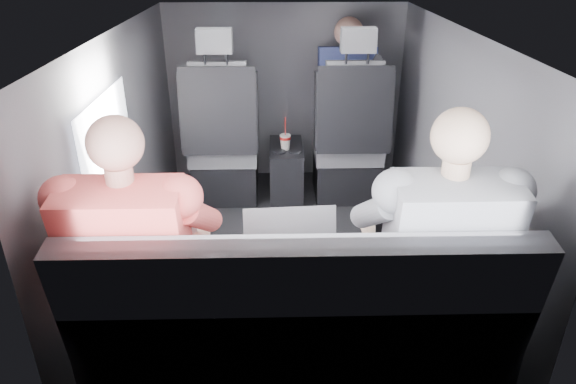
{
  "coord_description": "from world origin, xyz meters",
  "views": [
    {
      "loc": [
        -0.08,
        -2.63,
        1.75
      ],
      "look_at": [
        -0.01,
        -0.05,
        0.48
      ],
      "focal_mm": 32.0,
      "sensor_mm": 36.0,
      "label": 1
    }
  ],
  "objects_px": {
    "front_seat_left": "(224,149)",
    "laptop_white": "(161,244)",
    "passenger_rear_right": "(431,257)",
    "passenger_front_right": "(346,90)",
    "soda_cup": "(285,141)",
    "rear_bench": "(297,343)",
    "laptop_silver": "(289,242)",
    "laptop_black": "(409,242)",
    "passenger_rear_left": "(143,262)",
    "center_console": "(286,171)",
    "front_seat_right": "(348,147)"
  },
  "relations": [
    {
      "from": "front_seat_left",
      "to": "laptop_white",
      "type": "xyz_separation_m",
      "value": [
        -0.1,
        -1.67,
        0.23
      ]
    },
    {
      "from": "passenger_rear_right",
      "to": "passenger_front_right",
      "type": "bearing_deg",
      "value": 92.06
    },
    {
      "from": "soda_cup",
      "to": "passenger_front_right",
      "type": "xyz_separation_m",
      "value": [
        0.46,
        0.28,
        0.29
      ]
    },
    {
      "from": "rear_bench",
      "to": "laptop_silver",
      "type": "bearing_deg",
      "value": 95.71
    },
    {
      "from": "laptop_black",
      "to": "passenger_rear_right",
      "type": "relative_size",
      "value": 0.28
    },
    {
      "from": "passenger_rear_left",
      "to": "passenger_front_right",
      "type": "distance_m",
      "value": 2.31
    },
    {
      "from": "center_console",
      "to": "rear_bench",
      "type": "height_order",
      "value": "rear_bench"
    },
    {
      "from": "soda_cup",
      "to": "rear_bench",
      "type": "bearing_deg",
      "value": -89.77
    },
    {
      "from": "laptop_black",
      "to": "laptop_white",
      "type": "bearing_deg",
      "value": 179.49
    },
    {
      "from": "laptop_white",
      "to": "laptop_black",
      "type": "relative_size",
      "value": 1.13
    },
    {
      "from": "passenger_front_right",
      "to": "laptop_white",
      "type": "bearing_deg",
      "value": -117.46
    },
    {
      "from": "center_console",
      "to": "laptop_white",
      "type": "bearing_deg",
      "value": -107.93
    },
    {
      "from": "passenger_rear_left",
      "to": "passenger_rear_right",
      "type": "bearing_deg",
      "value": -0.01
    },
    {
      "from": "front_seat_right",
      "to": "passenger_front_right",
      "type": "distance_m",
      "value": 0.44
    },
    {
      "from": "front_seat_right",
      "to": "passenger_rear_left",
      "type": "xyz_separation_m",
      "value": [
        -1.04,
        -1.81,
        0.24
      ]
    },
    {
      "from": "rear_bench",
      "to": "laptop_black",
      "type": "height_order",
      "value": "rear_bench"
    },
    {
      "from": "front_seat_right",
      "to": "rear_bench",
      "type": "distance_m",
      "value": 1.96
    },
    {
      "from": "center_console",
      "to": "laptop_silver",
      "type": "xyz_separation_m",
      "value": [
        -0.02,
        -1.7,
        0.43
      ]
    },
    {
      "from": "front_seat_left",
      "to": "center_console",
      "type": "xyz_separation_m",
      "value": [
        0.45,
        0.04,
        -0.2
      ]
    },
    {
      "from": "front_seat_right",
      "to": "laptop_white",
      "type": "bearing_deg",
      "value": -121.03
    },
    {
      "from": "soda_cup",
      "to": "laptop_black",
      "type": "relative_size",
      "value": 0.68
    },
    {
      "from": "laptop_white",
      "to": "passenger_rear_right",
      "type": "bearing_deg",
      "value": -7.55
    },
    {
      "from": "front_seat_left",
      "to": "passenger_rear_left",
      "type": "xyz_separation_m",
      "value": [
        -0.14,
        -1.81,
        0.24
      ]
    },
    {
      "from": "rear_bench",
      "to": "passenger_rear_right",
      "type": "relative_size",
      "value": 1.25
    },
    {
      "from": "laptop_black",
      "to": "laptop_silver",
      "type": "bearing_deg",
      "value": 178.78
    },
    {
      "from": "rear_bench",
      "to": "laptop_silver",
      "type": "height_order",
      "value": "rear_bench"
    },
    {
      "from": "laptop_black",
      "to": "passenger_rear_left",
      "type": "relative_size",
      "value": 0.28
    },
    {
      "from": "laptop_white",
      "to": "laptop_silver",
      "type": "bearing_deg",
      "value": 0.16
    },
    {
      "from": "passenger_rear_left",
      "to": "soda_cup",
      "type": "bearing_deg",
      "value": 71.89
    },
    {
      "from": "passenger_rear_right",
      "to": "laptop_black",
      "type": "bearing_deg",
      "value": 111.01
    },
    {
      "from": "laptop_black",
      "to": "passenger_front_right",
      "type": "distance_m",
      "value": 1.94
    },
    {
      "from": "front_seat_left",
      "to": "passenger_rear_right",
      "type": "height_order",
      "value": "passenger_rear_right"
    },
    {
      "from": "front_seat_right",
      "to": "passenger_rear_left",
      "type": "distance_m",
      "value": 2.1
    },
    {
      "from": "soda_cup",
      "to": "center_console",
      "type": "bearing_deg",
      "value": 83.12
    },
    {
      "from": "laptop_white",
      "to": "laptop_silver",
      "type": "height_order",
      "value": "laptop_silver"
    },
    {
      "from": "soda_cup",
      "to": "laptop_white",
      "type": "distance_m",
      "value": 1.74
    },
    {
      "from": "front_seat_left",
      "to": "laptop_black",
      "type": "distance_m",
      "value": 1.92
    },
    {
      "from": "rear_bench",
      "to": "passenger_rear_left",
      "type": "xyz_separation_m",
      "value": [
        -0.59,
        0.09,
        0.33
      ]
    },
    {
      "from": "center_console",
      "to": "laptop_white",
      "type": "height_order",
      "value": "laptop_white"
    },
    {
      "from": "front_seat_left",
      "to": "passenger_rear_left",
      "type": "bearing_deg",
      "value": -94.47
    },
    {
      "from": "rear_bench",
      "to": "passenger_front_right",
      "type": "height_order",
      "value": "passenger_front_right"
    },
    {
      "from": "rear_bench",
      "to": "laptop_white",
      "type": "xyz_separation_m",
      "value": [
        -0.55,
        0.24,
        0.33
      ]
    },
    {
      "from": "front_seat_right",
      "to": "laptop_white",
      "type": "relative_size",
      "value": 3.16
    },
    {
      "from": "soda_cup",
      "to": "passenger_rear_right",
      "type": "height_order",
      "value": "passenger_rear_right"
    },
    {
      "from": "laptop_silver",
      "to": "laptop_black",
      "type": "distance_m",
      "value": 0.5
    },
    {
      "from": "soda_cup",
      "to": "laptop_silver",
      "type": "height_order",
      "value": "laptop_silver"
    },
    {
      "from": "rear_bench",
      "to": "front_seat_left",
      "type": "bearing_deg",
      "value": 103.31
    },
    {
      "from": "front_seat_right",
      "to": "laptop_black",
      "type": "height_order",
      "value": "front_seat_right"
    },
    {
      "from": "rear_bench",
      "to": "soda_cup",
      "type": "distance_m",
      "value": 1.89
    },
    {
      "from": "front_seat_left",
      "to": "soda_cup",
      "type": "xyz_separation_m",
      "value": [
        0.44,
        -0.02,
        0.06
      ]
    }
  ]
}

